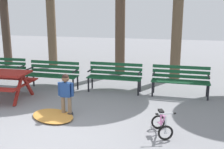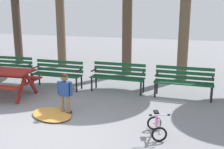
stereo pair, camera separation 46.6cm
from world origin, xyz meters
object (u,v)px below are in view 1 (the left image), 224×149
object	(u,v)px
park_bench_far_right	(180,78)
child_standing	(66,91)
kids_bicycle	(162,125)
park_bench_left	(53,73)
park_bench_far_left	(2,69)
park_bench_right	(115,75)

from	to	relation	value
park_bench_far_right	child_standing	world-z (taller)	child_standing
child_standing	kids_bicycle	size ratio (longest dim) A/B	1.58
park_bench_left	child_standing	xyz separation A→B (m)	(1.25, -1.95, 0.07)
park_bench_far_left	park_bench_far_right	distance (m)	5.70
park_bench_far_left	park_bench_far_right	xyz separation A→B (m)	(5.70, 0.07, 0.00)
park_bench_far_left	kids_bicycle	bearing A→B (deg)	-25.66
kids_bicycle	park_bench_right	bearing A→B (deg)	120.77
park_bench_left	park_bench_far_right	bearing A→B (deg)	3.19
child_standing	park_bench_far_right	bearing A→B (deg)	40.23
park_bench_left	park_bench_right	xyz separation A→B (m)	(1.90, 0.20, 0.00)
park_bench_left	kids_bicycle	size ratio (longest dim) A/B	2.55
child_standing	kids_bicycle	world-z (taller)	child_standing
park_bench_far_left	kids_bicycle	distance (m)	5.97
park_bench_right	park_bench_far_right	distance (m)	1.90
park_bench_left	park_bench_far_right	distance (m)	3.81
park_bench_left	park_bench_right	bearing A→B (deg)	6.01
park_bench_far_left	park_bench_far_right	bearing A→B (deg)	0.67
park_bench_far_left	park_bench_far_right	world-z (taller)	same
park_bench_far_left	kids_bicycle	size ratio (longest dim) A/B	2.57
park_bench_far_left	park_bench_left	size ratio (longest dim) A/B	1.01
park_bench_right	kids_bicycle	world-z (taller)	park_bench_right
child_standing	park_bench_left	bearing A→B (deg)	122.59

